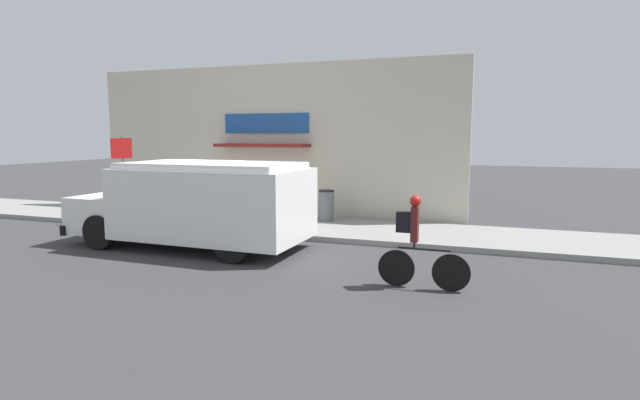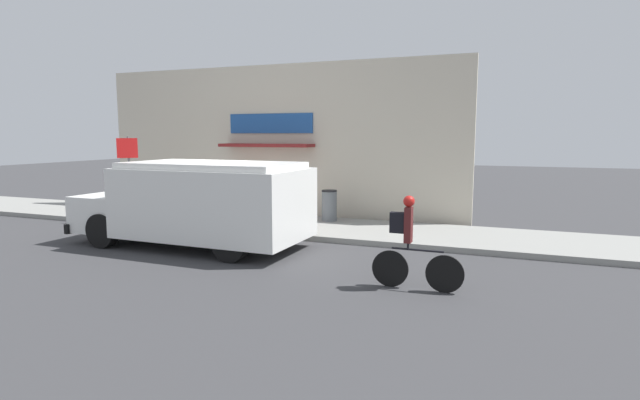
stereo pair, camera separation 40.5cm
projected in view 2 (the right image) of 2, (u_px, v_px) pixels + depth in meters
The scene contains 7 objects.
ground_plane at pixel (219, 234), 13.59m from camera, with size 70.00×70.00×0.00m, color #38383A.
sidewalk at pixel (246, 223), 14.94m from camera, with size 28.00×2.94×0.14m.
storefront at pixel (273, 142), 16.32m from camera, with size 12.69×0.90×4.92m.
school_bus at pixel (199, 202), 11.92m from camera, with size 5.81×2.84×2.04m.
cyclist at pixel (411, 245), 8.63m from camera, with size 1.60×0.20×1.64m.
stop_sign_post at pixel (129, 164), 15.18m from camera, with size 0.45×0.45×2.49m.
trash_bin at pixel (329, 205), 14.78m from camera, with size 0.45×0.45×0.92m.
Camera 2 is at (7.42, -11.44, 2.67)m, focal length 28.00 mm.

